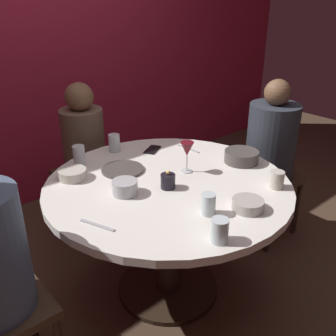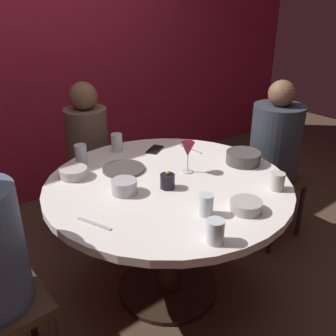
# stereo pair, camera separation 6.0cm
# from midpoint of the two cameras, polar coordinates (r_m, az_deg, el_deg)

# --- Properties ---
(ground_plane) EXTENTS (8.00, 8.00, 0.00)m
(ground_plane) POSITION_cam_midpoint_polar(r_m,az_deg,el_deg) (2.44, 0.74, -17.65)
(ground_plane) COLOR #4C3828
(back_wall) EXTENTS (6.00, 0.10, 2.60)m
(back_wall) POSITION_cam_midpoint_polar(r_m,az_deg,el_deg) (3.23, -18.83, 17.53)
(back_wall) COLOR maroon
(back_wall) RESTS_ON ground
(dining_table) EXTENTS (1.31, 1.31, 0.74)m
(dining_table) POSITION_cam_midpoint_polar(r_m,az_deg,el_deg) (2.09, 0.82, -5.86)
(dining_table) COLOR white
(dining_table) RESTS_ON ground
(seated_diner_back) EXTENTS (0.40, 0.40, 1.12)m
(seated_diner_back) POSITION_cam_midpoint_polar(r_m,az_deg,el_deg) (2.73, -11.43, 3.93)
(seated_diner_back) COLOR #3F2D1E
(seated_diner_back) RESTS_ON ground
(seated_diner_right) EXTENTS (0.40, 0.40, 1.15)m
(seated_diner_right) POSITION_cam_midpoint_polar(r_m,az_deg,el_deg) (2.67, 16.48, 3.33)
(seated_diner_right) COLOR #3F2D1E
(seated_diner_right) RESTS_ON ground
(candle_holder) EXTENTS (0.08, 0.08, 0.10)m
(candle_holder) POSITION_cam_midpoint_polar(r_m,az_deg,el_deg) (1.93, 0.80, -1.99)
(candle_holder) COLOR black
(candle_holder) RESTS_ON dining_table
(wine_glass) EXTENTS (0.08, 0.08, 0.18)m
(wine_glass) POSITION_cam_midpoint_polar(r_m,az_deg,el_deg) (2.07, 3.84, 2.62)
(wine_glass) COLOR silver
(wine_glass) RESTS_ON dining_table
(dinner_plate) EXTENTS (0.24, 0.24, 0.01)m
(dinner_plate) POSITION_cam_midpoint_polar(r_m,az_deg,el_deg) (2.15, -5.93, -0.12)
(dinner_plate) COLOR #4C4742
(dinner_plate) RESTS_ON dining_table
(cell_phone) EXTENTS (0.16, 0.13, 0.01)m
(cell_phone) POSITION_cam_midpoint_polar(r_m,az_deg,el_deg) (2.42, -1.30, 2.82)
(cell_phone) COLOR black
(cell_phone) RESTS_ON dining_table
(bowl_serving_large) EXTENTS (0.13, 0.13, 0.07)m
(bowl_serving_large) POSITION_cam_midpoint_polar(r_m,az_deg,el_deg) (1.90, -5.73, -2.82)
(bowl_serving_large) COLOR #B7B7BC
(bowl_serving_large) RESTS_ON dining_table
(bowl_salad_center) EXTENTS (0.15, 0.15, 0.05)m
(bowl_salad_center) POSITION_cam_midpoint_polar(r_m,az_deg,el_deg) (2.11, -13.28, -0.69)
(bowl_salad_center) COLOR beige
(bowl_salad_center) RESTS_ON dining_table
(bowl_small_white) EXTENTS (0.20, 0.20, 0.07)m
(bowl_small_white) POSITION_cam_midpoint_polar(r_m,az_deg,el_deg) (2.27, 12.03, 1.56)
(bowl_small_white) COLOR #4C4742
(bowl_small_white) RESTS_ON dining_table
(bowl_sauce_side) EXTENTS (0.15, 0.15, 0.05)m
(bowl_sauce_side) POSITION_cam_midpoint_polar(r_m,az_deg,el_deg) (1.79, 12.66, -5.61)
(bowl_sauce_side) COLOR #B2ADA3
(bowl_sauce_side) RESTS_ON dining_table
(cup_near_candle) EXTENTS (0.07, 0.07, 0.11)m
(cup_near_candle) POSITION_cam_midpoint_polar(r_m,az_deg,el_deg) (2.41, -7.03, 3.85)
(cup_near_candle) COLOR silver
(cup_near_candle) RESTS_ON dining_table
(cup_by_left_diner) EXTENTS (0.07, 0.07, 0.10)m
(cup_by_left_diner) POSITION_cam_midpoint_polar(r_m,az_deg,el_deg) (1.54, 8.27, -9.46)
(cup_by_left_diner) COLOR silver
(cup_by_left_diner) RESTS_ON dining_table
(cup_by_right_diner) EXTENTS (0.07, 0.07, 0.09)m
(cup_by_right_diner) POSITION_cam_midpoint_polar(r_m,az_deg,el_deg) (2.00, 16.99, -1.94)
(cup_by_right_diner) COLOR beige
(cup_by_right_diner) RESTS_ON dining_table
(cup_center_front) EXTENTS (0.07, 0.07, 0.11)m
(cup_center_front) POSITION_cam_midpoint_polar(r_m,az_deg,el_deg) (2.26, -12.26, 2.07)
(cup_center_front) COLOR silver
(cup_center_front) RESTS_ON dining_table
(cup_far_edge) EXTENTS (0.07, 0.07, 0.10)m
(cup_far_edge) POSITION_cam_midpoint_polar(r_m,az_deg,el_deg) (1.71, 6.76, -5.55)
(cup_far_edge) COLOR silver
(cup_far_edge) RESTS_ON dining_table
(fork_near_plate) EXTENTS (0.08, 0.17, 0.01)m
(fork_near_plate) POSITION_cam_midpoint_polar(r_m,az_deg,el_deg) (1.68, -10.06, -8.30)
(fork_near_plate) COLOR #B7B7BC
(fork_near_plate) RESTS_ON dining_table
(knife_near_plate) EXTENTS (0.03, 0.18, 0.01)m
(knife_near_plate) POSITION_cam_midpoint_polar(r_m,az_deg,el_deg) (2.43, 4.10, 2.85)
(knife_near_plate) COLOR #B7B7BC
(knife_near_plate) RESTS_ON dining_table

